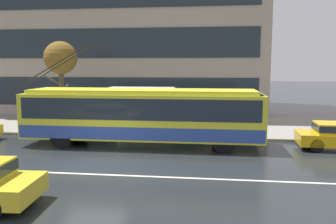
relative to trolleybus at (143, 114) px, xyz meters
The scene contains 9 objects.
ground_plane 4.23m from the trolleybus, 110.38° to the right, with size 160.00×160.00×0.00m, color #23272A.
sidewalk_slab 6.90m from the trolleybus, 101.74° to the left, with size 80.00×10.00×0.14m, color gray.
lane_centre_line 5.31m from the trolleybus, 105.66° to the right, with size 72.00×0.14×0.01m, color silver.
trolleybus is the anchor object (origin of this frame).
bus_shelter 3.60m from the trolleybus, 101.97° to the left, with size 3.88×1.62×2.53m.
pedestrian_at_shelter 5.23m from the trolleybus, 51.31° to the left, with size 1.63×1.63×1.91m.
pedestrian_approaching_curb 5.21m from the trolleybus, 120.86° to the left, with size 0.46×0.46×1.67m.
street_tree_bare 8.07m from the trolleybus, 143.98° to the left, with size 2.16×2.07×5.33m.
office_tower_corner_left 18.27m from the trolleybus, 109.44° to the left, with size 26.33×14.01×18.54m.
Camera 1 is at (4.73, -13.05, 3.92)m, focal length 37.26 mm.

